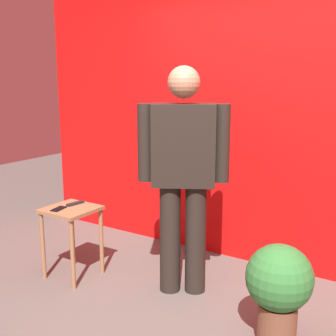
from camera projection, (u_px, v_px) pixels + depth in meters
name	position (u px, v px, depth m)	size (l,w,h in m)	color
ground_plane	(169.00, 333.00, 3.02)	(12.00, 12.00, 0.00)	#59544F
back_wall_red	(258.00, 106.00, 3.94)	(4.99, 0.12, 2.96)	red
standing_person	(183.00, 170.00, 3.42)	(0.68, 0.46, 1.82)	black
side_table	(71.00, 222.00, 3.79)	(0.42, 0.42, 0.63)	olive
cell_phone	(59.00, 209.00, 3.72)	(0.07, 0.14, 0.01)	black
tv_remote	(75.00, 203.00, 3.86)	(0.04, 0.17, 0.02)	black
potted_plant	(279.00, 286.00, 2.83)	(0.44, 0.44, 0.69)	brown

